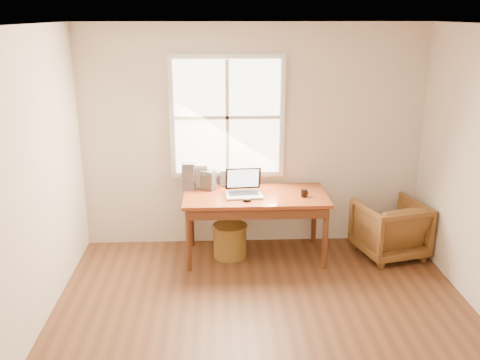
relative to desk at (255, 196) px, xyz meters
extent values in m
cube|color=brown|center=(0.00, -1.80, -0.74)|extent=(4.00, 4.50, 0.02)
cube|color=white|center=(0.00, -1.80, 1.88)|extent=(4.00, 4.50, 0.02)
cube|color=beige|center=(0.00, 0.46, 0.57)|extent=(4.00, 0.02, 2.60)
cube|color=beige|center=(-2.01, -1.80, 0.57)|extent=(0.02, 4.50, 2.60)
cube|color=silver|center=(-0.30, 0.42, 0.82)|extent=(1.32, 0.05, 1.42)
cube|color=white|center=(-0.30, 0.39, 0.82)|extent=(1.20, 0.02, 1.30)
cube|color=silver|center=(-0.30, 0.38, 0.82)|extent=(0.04, 0.02, 1.30)
cube|color=silver|center=(-0.30, 0.38, 0.82)|extent=(1.20, 0.02, 0.04)
cube|color=brown|center=(0.00, 0.00, 0.00)|extent=(1.60, 0.80, 0.04)
imported|color=brown|center=(1.55, -0.04, -0.40)|extent=(0.85, 0.86, 0.65)
cylinder|color=brown|center=(-0.29, 0.00, -0.54)|extent=(0.47, 0.47, 0.38)
ellipsoid|color=black|center=(-0.11, -0.23, 0.04)|extent=(0.10, 0.06, 0.03)
cylinder|color=black|center=(0.53, -0.09, 0.06)|extent=(0.09, 0.09, 0.08)
cube|color=silver|center=(-0.61, 0.27, 0.16)|extent=(0.15, 0.13, 0.28)
cube|color=black|center=(-0.53, 0.21, 0.13)|extent=(0.18, 0.17, 0.22)
cube|color=gray|center=(-0.75, 0.22, 0.18)|extent=(0.15, 0.13, 0.31)
cube|color=silver|center=(-0.31, 0.36, 0.11)|extent=(0.15, 0.13, 0.19)
camera|label=1|loc=(-0.43, -5.64, 1.95)|focal=40.00mm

